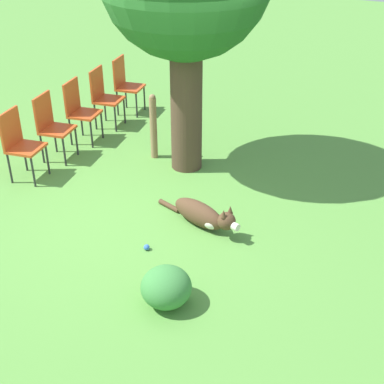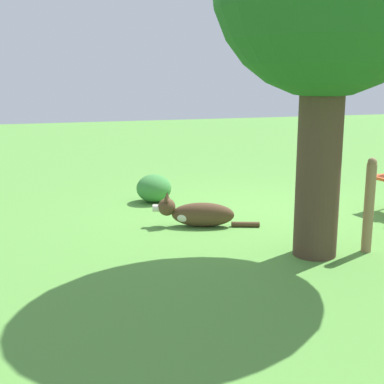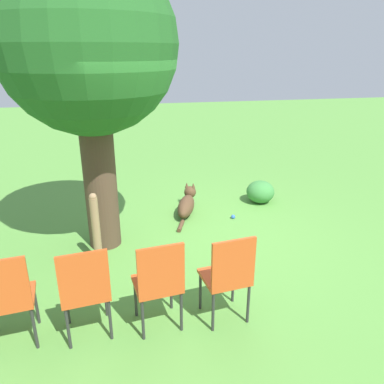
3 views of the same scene
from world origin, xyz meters
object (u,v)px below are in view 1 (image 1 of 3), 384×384
(fence_post, at_px, (153,126))
(red_chair_4, at_px, (125,82))
(red_chair_0, at_px, (19,141))
(red_chair_1, at_px, (51,123))
(tennis_ball, at_px, (147,247))
(red_chair_3, at_px, (104,94))
(red_chair_2, at_px, (79,108))
(dog, at_px, (204,215))

(fence_post, bearing_deg, red_chair_4, 132.32)
(red_chair_0, height_order, red_chair_1, same)
(fence_post, relative_size, red_chair_4, 1.01)
(tennis_ball, bearing_deg, red_chair_3, 128.86)
(red_chair_3, xyz_separation_m, red_chair_4, (0.02, 0.68, 0.00))
(red_chair_2, relative_size, tennis_ball, 14.44)
(red_chair_2, height_order, red_chair_4, same)
(red_chair_0, height_order, red_chair_2, same)
(tennis_ball, bearing_deg, red_chair_1, 147.39)
(red_chair_0, bearing_deg, dog, -9.72)
(tennis_ball, bearing_deg, red_chair_4, 122.83)
(dog, height_order, red_chair_2, red_chair_2)
(red_chair_0, distance_m, red_chair_1, 0.68)
(red_chair_2, height_order, tennis_ball, red_chair_2)
(fence_post, distance_m, red_chair_1, 1.49)
(red_chair_2, relative_size, red_chair_4, 1.00)
(red_chair_1, distance_m, red_chair_4, 2.04)
(red_chair_0, distance_m, red_chair_4, 2.72)
(red_chair_2, bearing_deg, red_chair_0, -98.93)
(fence_post, xyz_separation_m, red_chair_4, (-1.28, 1.41, 0.06))
(red_chair_0, distance_m, tennis_ball, 2.56)
(red_chair_1, height_order, red_chair_2, same)
(dog, xyz_separation_m, red_chair_4, (-2.68, 2.84, 0.41))
(red_chair_0, relative_size, red_chair_1, 1.00)
(red_chair_4, relative_size, tennis_ball, 14.44)
(red_chair_0, xyz_separation_m, red_chair_3, (0.06, 2.04, 0.00))
(red_chair_4, bearing_deg, red_chair_2, -98.93)
(dog, xyz_separation_m, red_chair_2, (-2.73, 1.48, 0.41))
(red_chair_3, bearing_deg, red_chair_1, -98.93)
(dog, height_order, fence_post, fence_post)
(red_chair_2, xyz_separation_m, red_chair_3, (0.02, 0.68, 0.00))
(red_chair_1, relative_size, tennis_ball, 14.44)
(dog, relative_size, red_chair_2, 1.27)
(dog, bearing_deg, red_chair_0, -162.36)
(dog, xyz_separation_m, red_chair_1, (-2.75, 0.80, 0.41))
(dog, xyz_separation_m, red_chair_0, (-2.77, 0.12, 0.41))
(dog, xyz_separation_m, tennis_ball, (-0.40, -0.70, -0.12))
(fence_post, bearing_deg, red_chair_0, -136.27)
(dog, xyz_separation_m, red_chair_3, (-2.70, 2.16, 0.41))
(red_chair_0, xyz_separation_m, red_chair_2, (0.04, 1.36, 0.00))
(fence_post, xyz_separation_m, red_chair_2, (-1.32, 0.05, 0.06))
(red_chair_3, bearing_deg, dog, -45.79)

